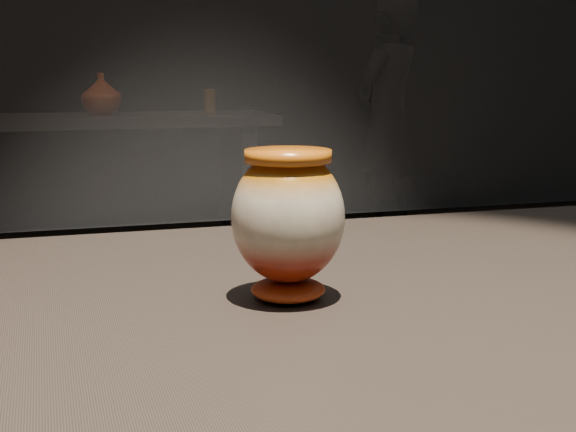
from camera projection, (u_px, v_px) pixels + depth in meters
name	position (u px, v px, depth m)	size (l,w,h in m)	color
main_vase	(288.00, 219.00, 0.81)	(0.13, 0.13, 0.15)	maroon
back_shelf	(71.00, 169.00, 3.95)	(2.00, 0.60, 0.90)	black
back_vase_mid	(101.00, 94.00, 3.93)	(0.20, 0.20, 0.20)	maroon
back_vase_right	(210.00, 101.00, 4.08)	(0.06, 0.06, 0.12)	brown
visitor	(388.00, 118.00, 5.30)	(0.58, 0.38, 1.60)	black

